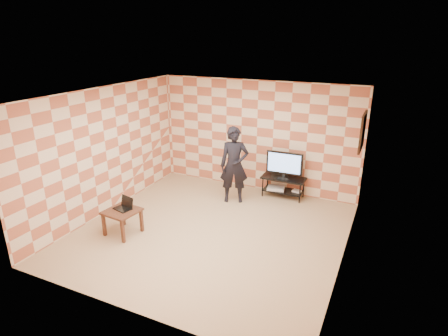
{
  "coord_description": "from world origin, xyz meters",
  "views": [
    {
      "loc": [
        3.0,
        -5.84,
        3.72
      ],
      "look_at": [
        0.0,
        0.6,
        1.15
      ],
      "focal_mm": 30.0,
      "sensor_mm": 36.0,
      "label": 1
    }
  ],
  "objects": [
    {
      "name": "wall_back",
      "position": [
        0.0,
        2.5,
        1.35
      ],
      "size": [
        5.0,
        0.02,
        2.7
      ],
      "primitive_type": "cube",
      "color": "beige",
      "rests_on": "ground"
    },
    {
      "name": "person",
      "position": [
        -0.18,
        1.53,
        0.89
      ],
      "size": [
        0.76,
        0.65,
        1.77
      ],
      "primitive_type": "imported",
      "rotation": [
        0.0,
        0.0,
        0.41
      ],
      "color": "black",
      "rests_on": "floor"
    },
    {
      "name": "tv_stand",
      "position": [
        0.8,
        2.24,
        0.37
      ],
      "size": [
        1.03,
        0.46,
        0.5
      ],
      "color": "black",
      "rests_on": "floor"
    },
    {
      "name": "tv",
      "position": [
        0.8,
        2.23,
        0.85
      ],
      "size": [
        0.86,
        0.17,
        0.62
      ],
      "color": "black",
      "rests_on": "tv_stand"
    },
    {
      "name": "dvd_player",
      "position": [
        0.63,
        2.2,
        0.21
      ],
      "size": [
        0.44,
        0.35,
        0.07
      ],
      "primitive_type": "cube",
      "rotation": [
        0.0,
        0.0,
        0.17
      ],
      "color": "silver",
      "rests_on": "tv_stand"
    },
    {
      "name": "wall_left",
      "position": [
        -2.5,
        0.0,
        1.35
      ],
      "size": [
        0.02,
        5.0,
        2.7
      ],
      "primitive_type": "cube",
      "color": "beige",
      "rests_on": "ground"
    },
    {
      "name": "game_console",
      "position": [
        1.13,
        2.26,
        0.19
      ],
      "size": [
        0.22,
        0.18,
        0.04
      ],
      "primitive_type": "cube",
      "rotation": [
        0.0,
        0.0,
        -0.18
      ],
      "color": "silver",
      "rests_on": "tv_stand"
    },
    {
      "name": "laptop",
      "position": [
        -1.54,
        -0.68,
        0.55
      ],
      "size": [
        0.39,
        0.34,
        0.23
      ],
      "color": "black",
      "rests_on": "side_table"
    },
    {
      "name": "ceiling",
      "position": [
        0.0,
        0.0,
        2.7
      ],
      "size": [
        5.0,
        5.0,
        0.02
      ],
      "primitive_type": "cube",
      "color": "white",
      "rests_on": "wall_back"
    },
    {
      "name": "floor",
      "position": [
        0.0,
        0.0,
        0.0
      ],
      "size": [
        5.0,
        5.0,
        0.0
      ],
      "primitive_type": "plane",
      "color": "tan",
      "rests_on": "ground"
    },
    {
      "name": "wall_right",
      "position": [
        2.5,
        0.0,
        1.35
      ],
      "size": [
        0.02,
        5.0,
        2.7
      ],
      "primitive_type": "cube",
      "color": "beige",
      "rests_on": "ground"
    },
    {
      "name": "side_table",
      "position": [
        -1.53,
        -0.78,
        0.41
      ],
      "size": [
        0.66,
        0.66,
        0.5
      ],
      "color": "#3A1E13",
      "rests_on": "floor"
    },
    {
      "name": "wall_front",
      "position": [
        0.0,
        -2.5,
        1.35
      ],
      "size": [
        5.0,
        0.02,
        2.7
      ],
      "primitive_type": "cube",
      "color": "beige",
      "rests_on": "ground"
    },
    {
      "name": "wall_art",
      "position": [
        2.47,
        1.55,
        1.95
      ],
      "size": [
        0.04,
        0.72,
        0.72
      ],
      "color": "black",
      "rests_on": "wall_right"
    }
  ]
}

